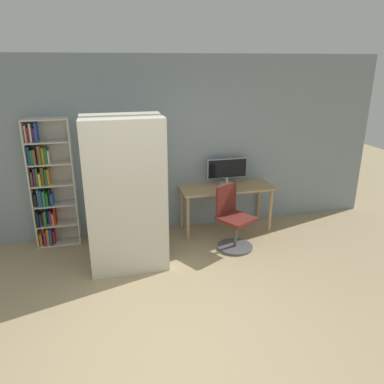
{
  "coord_description": "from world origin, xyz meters",
  "views": [
    {
      "loc": [
        -0.48,
        -2.7,
        2.59
      ],
      "look_at": [
        0.57,
        1.57,
        1.05
      ],
      "focal_mm": 35.0,
      "sensor_mm": 36.0,
      "label": 1
    }
  ],
  "objects_px": {
    "office_chair": "(233,223)",
    "mattress_near": "(127,200)",
    "monitor": "(227,170)",
    "bookshelf": "(48,186)",
    "mattress_far": "(125,190)"
  },
  "relations": [
    {
      "from": "office_chair",
      "to": "bookshelf",
      "type": "relative_size",
      "value": 0.5
    },
    {
      "from": "mattress_far",
      "to": "bookshelf",
      "type": "bearing_deg",
      "value": 145.79
    },
    {
      "from": "monitor",
      "to": "mattress_far",
      "type": "distance_m",
      "value": 1.79
    },
    {
      "from": "mattress_near",
      "to": "mattress_far",
      "type": "bearing_deg",
      "value": 90.0
    },
    {
      "from": "mattress_near",
      "to": "mattress_far",
      "type": "xyz_separation_m",
      "value": [
        0.0,
        0.39,
        -0.0
      ]
    },
    {
      "from": "monitor",
      "to": "mattress_near",
      "type": "distance_m",
      "value": 1.97
    },
    {
      "from": "bookshelf",
      "to": "office_chair",
      "type": "bearing_deg",
      "value": -16.73
    },
    {
      "from": "bookshelf",
      "to": "monitor",
      "type": "bearing_deg",
      "value": -0.56
    },
    {
      "from": "office_chair",
      "to": "bookshelf",
      "type": "height_order",
      "value": "bookshelf"
    },
    {
      "from": "office_chair",
      "to": "mattress_far",
      "type": "bearing_deg",
      "value": 177.75
    },
    {
      "from": "monitor",
      "to": "mattress_far",
      "type": "relative_size",
      "value": 0.33
    },
    {
      "from": "monitor",
      "to": "office_chair",
      "type": "bearing_deg",
      "value": -101.26
    },
    {
      "from": "monitor",
      "to": "office_chair",
      "type": "height_order",
      "value": "monitor"
    },
    {
      "from": "office_chair",
      "to": "mattress_near",
      "type": "xyz_separation_m",
      "value": [
        -1.51,
        -0.33,
        0.61
      ]
    },
    {
      "from": "monitor",
      "to": "bookshelf",
      "type": "distance_m",
      "value": 2.69
    }
  ]
}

